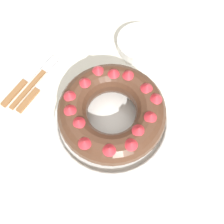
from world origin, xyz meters
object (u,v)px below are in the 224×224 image
object	(u,v)px
bundt_cake	(112,112)
serving_dish	(112,120)
serving_knife	(25,82)
side_bowl	(140,44)
fork	(38,78)
cake_knife	(37,90)

from	to	relation	value
bundt_cake	serving_dish	bearing A→B (deg)	67.20
bundt_cake	serving_knife	world-z (taller)	bundt_cake
serving_knife	bundt_cake	bearing A→B (deg)	2.91
serving_knife	side_bowl	size ratio (longest dim) A/B	1.52
fork	serving_knife	world-z (taller)	serving_knife
fork	cake_knife	world-z (taller)	cake_knife
cake_knife	side_bowl	xyz separation A→B (m)	(0.17, 0.29, 0.01)
bundt_cake	cake_knife	xyz separation A→B (m)	(-0.23, -0.03, -0.06)
serving_dish	fork	size ratio (longest dim) A/B	1.51
serving_dish	serving_knife	distance (m)	0.28
cake_knife	side_bowl	size ratio (longest dim) A/B	1.33
cake_knife	side_bowl	bearing A→B (deg)	53.74
fork	side_bowl	xyz separation A→B (m)	(0.19, 0.26, 0.01)
bundt_cake	fork	bearing A→B (deg)	-179.53
serving_dish	cake_knife	world-z (taller)	serving_dish
bundt_cake	fork	distance (m)	0.26
cake_knife	serving_knife	bearing A→B (deg)	171.75
cake_knife	side_bowl	distance (m)	0.33
serving_dish	fork	xyz separation A→B (m)	(-0.25, -0.00, -0.01)
fork	serving_knife	bearing A→B (deg)	-127.50
serving_knife	side_bowl	bearing A→B (deg)	49.43
fork	side_bowl	size ratio (longest dim) A/B	1.44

